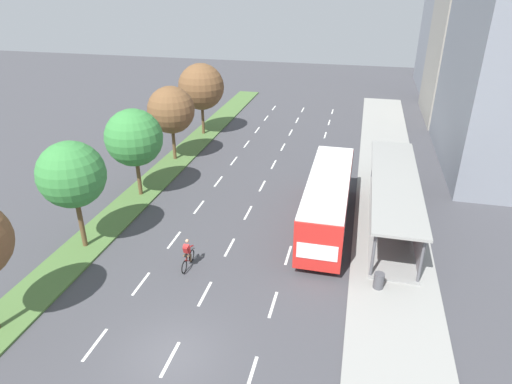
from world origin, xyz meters
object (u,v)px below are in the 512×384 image
Objects in this scene: median_tree_third at (134,138)px; trash_bin at (379,281)px; bus_shelter at (398,196)px; cyclist at (187,255)px; median_tree_fifth at (201,87)px; bus at (328,197)px; median_tree_fourth at (171,110)px; median_tree_second at (72,175)px.

median_tree_third reaches higher than trash_bin.
trash_bin is (-1.08, -7.41, -1.29)m from bus_shelter.
cyclist is 22.98m from median_tree_fifth.
bus_shelter is at bearing 20.18° from bus.
median_tree_third is at bearing 131.21° from cyclist.
median_tree_fourth is at bearing 159.47° from bus_shelter.
median_tree_fifth is 27.42m from trash_bin.
median_tree_second is 1.02× the size of median_tree_fourth.
median_tree_second reaches higher than median_tree_third.
trash_bin is (16.71, -0.09, -4.07)m from median_tree_second.
median_tree_second is 7.52× the size of trash_bin.
trash_bin is at bearing -51.52° from median_tree_fifth.
median_tree_third is at bearing -87.63° from median_tree_fourth.
bus is 16.26m from median_tree_fourth.
median_tree_fourth reaches higher than cyclist.
median_tree_fifth is at bearing 107.38° from cyclist.
median_tree_second is 17.20m from trash_bin.
bus is (-4.28, -1.57, 0.20)m from bus_shelter.
median_tree_fourth is (-0.25, 14.08, -0.24)m from median_tree_second.
median_tree_fourth reaches higher than bus.
bus_shelter is 1.24× the size of bus.
cyclist is 16.49m from median_tree_fourth.
bus_shelter is at bearing -20.53° from median_tree_fourth.
median_tree_fifth is (-0.15, 21.13, 0.13)m from median_tree_second.
cyclist is 0.28× the size of median_tree_second.
median_tree_fourth is at bearing 92.37° from median_tree_third.
median_tree_fourth is (-18.05, 6.76, 2.54)m from bus_shelter.
bus is 1.80× the size of median_tree_third.
median_tree_fifth is at bearing 131.62° from bus.
bus_shelter is 13.67m from cyclist.
cyclist is 0.29× the size of median_tree_third.
median_tree_third is 18.53m from trash_bin.
median_tree_third is at bearing 156.85° from trash_bin.
trash_bin is at bearing -39.87° from median_tree_fourth.
median_tree_third is 14.09m from median_tree_fifth.
median_tree_third is (-13.48, 1.29, 2.32)m from bus.
median_tree_second is 1.02× the size of median_tree_third.
cyclist is 7.67m from median_tree_second.
median_tree_fourth is 7.34× the size of trash_bin.
bus_shelter is at bearing 81.70° from trash_bin.
trash_bin is (16.86, -21.21, -4.20)m from median_tree_fifth.
median_tree_third is (-17.76, -0.28, 2.53)m from bus_shelter.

